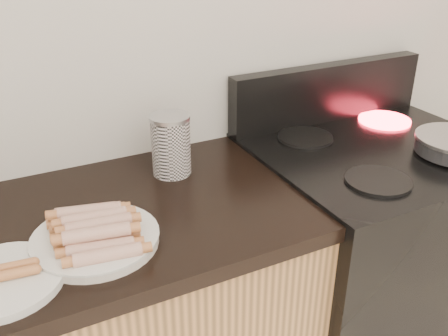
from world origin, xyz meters
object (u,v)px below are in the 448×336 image
main_plate (96,241)px  side_plate (2,281)px  stove (363,265)px  canister (171,145)px

main_plate → side_plate: bearing=-165.8°
stove → canister: size_ratio=5.21×
stove → side_plate: bearing=-172.7°
stove → canister: canister is taller
stove → canister: bearing=166.1°
main_plate → side_plate: (-0.20, -0.05, -0.00)m
stove → canister: 0.85m
main_plate → canister: (0.28, 0.25, 0.08)m
main_plate → canister: canister is taller
side_plate → main_plate: bearing=14.2°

